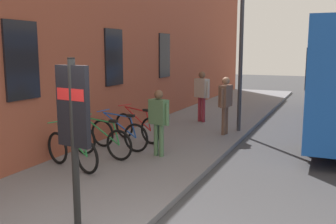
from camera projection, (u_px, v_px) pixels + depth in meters
name	position (u px, v px, depth m)	size (l,w,h in m)	color
ground	(273.00, 151.00, 9.90)	(60.00, 60.00, 0.00)	#38383A
sidewalk_pavement	(199.00, 126.00, 12.80)	(24.00, 3.50, 0.12)	slate
station_facade	(156.00, 20.00, 13.92)	(22.00, 0.65, 7.39)	brown
bicycle_under_window	(72.00, 151.00, 7.99)	(0.66, 1.71, 0.97)	black
bicycle_nearest_sign	(101.00, 141.00, 8.84)	(0.48, 1.77, 0.97)	black
bicycle_by_door	(119.00, 134.00, 9.55)	(0.48, 1.77, 0.97)	black
bicycle_leaning_wall	(137.00, 127.00, 10.45)	(0.68, 1.70, 0.97)	black
transit_info_sign	(73.00, 118.00, 5.10)	(0.16, 0.56, 2.40)	black
pedestrian_near_bus	(225.00, 100.00, 11.16)	(0.64, 0.31, 1.71)	brown
pedestrian_by_facade	(159.00, 116.00, 8.87)	(0.33, 0.59, 1.58)	#4C724C
pedestrian_crossing_street	(202.00, 91.00, 13.14)	(0.44, 0.61, 1.75)	maroon
street_lamp	(241.00, 37.00, 11.37)	(0.28, 0.28, 4.78)	#333338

